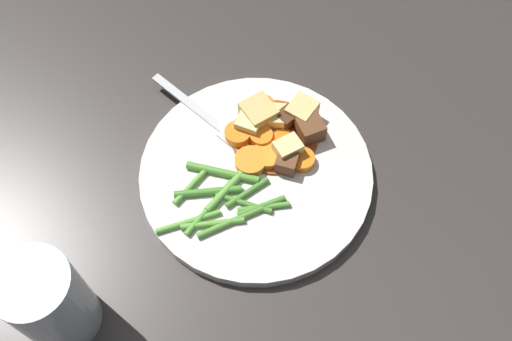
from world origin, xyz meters
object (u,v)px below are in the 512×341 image
object	(u,v)px
water_glass	(50,302)
dinner_plate	(256,174)
meat_chunk_0	(310,129)
carrot_slice_6	(238,134)
carrot_slice_4	(302,160)
meat_chunk_2	(287,162)
meat_chunk_1	(287,119)
carrot_slice_3	(268,155)
potato_chunk_4	(249,125)
carrot_slice_2	(282,143)
potato_chunk_0	(288,150)
carrot_slice_1	(263,107)
potato_chunk_2	(259,114)
potato_chunk_1	(271,116)
carrot_slice_0	(261,137)
potato_chunk_3	(302,112)
fork	(210,119)
carrot_slice_5	(251,161)

from	to	relation	value
water_glass	dinner_plate	bearing A→B (deg)	-31.62
meat_chunk_0	carrot_slice_6	bearing A→B (deg)	110.18
carrot_slice_4	meat_chunk_2	world-z (taller)	meat_chunk_2
meat_chunk_0	meat_chunk_1	size ratio (longest dim) A/B	1.25
carrot_slice_3	potato_chunk_4	world-z (taller)	potato_chunk_4
carrot_slice_2	potato_chunk_0	world-z (taller)	potato_chunk_0
dinner_plate	water_glass	distance (m)	0.25
meat_chunk_1	water_glass	size ratio (longest dim) A/B	0.20
carrot_slice_3	carrot_slice_4	bearing A→B (deg)	-80.80
carrot_slice_1	dinner_plate	bearing A→B (deg)	-167.47
potato_chunk_2	meat_chunk_2	world-z (taller)	potato_chunk_2
meat_chunk_0	meat_chunk_1	world-z (taller)	meat_chunk_0
potato_chunk_1	meat_chunk_0	size ratio (longest dim) A/B	0.98
carrot_slice_0	potato_chunk_1	bearing A→B (deg)	-5.13
carrot_slice_3	potato_chunk_0	bearing A→B (deg)	-65.60
carrot_slice_6	potato_chunk_1	bearing A→B (deg)	-41.17
meat_chunk_2	water_glass	bearing A→B (deg)	144.62
carrot_slice_1	potato_chunk_2	xyz separation A→B (m)	(-0.02, -0.00, 0.01)
carrot_slice_4	water_glass	xyz separation A→B (m)	(-0.24, 0.18, 0.04)
carrot_slice_0	potato_chunk_1	size ratio (longest dim) A/B	0.96
carrot_slice_4	potato_chunk_3	bearing A→B (deg)	16.52
potato_chunk_0	meat_chunk_0	bearing A→B (deg)	-26.01
potato_chunk_2	meat_chunk_1	bearing A→B (deg)	-79.83
carrot_slice_0	meat_chunk_2	distance (m)	0.04
potato_chunk_1	fork	distance (m)	0.07
potato_chunk_1	meat_chunk_1	world-z (taller)	meat_chunk_1
carrot_slice_1	meat_chunk_0	xyz separation A→B (m)	(-0.02, -0.06, 0.01)
carrot_slice_0	carrot_slice_5	distance (m)	0.03
carrot_slice_2	meat_chunk_2	xyz separation A→B (m)	(-0.03, -0.01, 0.01)
carrot_slice_0	potato_chunk_2	distance (m)	0.03
potato_chunk_1	meat_chunk_2	world-z (taller)	same
carrot_slice_5	potato_chunk_4	xyz separation A→B (m)	(0.04, 0.02, 0.01)
carrot_slice_5	carrot_slice_6	size ratio (longest dim) A/B	1.17
carrot_slice_5	meat_chunk_1	bearing A→B (deg)	-19.96
carrot_slice_5	meat_chunk_0	world-z (taller)	meat_chunk_0
dinner_plate	carrot_slice_2	xyz separation A→B (m)	(0.04, -0.02, 0.01)
dinner_plate	meat_chunk_0	world-z (taller)	meat_chunk_0
meat_chunk_2	fork	xyz separation A→B (m)	(0.03, 0.10, -0.01)
potato_chunk_1	water_glass	world-z (taller)	water_glass
water_glass	meat_chunk_1	bearing A→B (deg)	-27.23
carrot_slice_2	fork	bearing A→B (deg)	85.66
dinner_plate	carrot_slice_3	world-z (taller)	carrot_slice_3
carrot_slice_4	meat_chunk_0	world-z (taller)	meat_chunk_0
carrot_slice_1	meat_chunk_1	bearing A→B (deg)	-106.82
dinner_plate	fork	world-z (taller)	fork
potato_chunk_0	meat_chunk_2	distance (m)	0.01
carrot_slice_5	potato_chunk_0	xyz separation A→B (m)	(0.02, -0.04, 0.01)
potato_chunk_0	potato_chunk_3	bearing A→B (deg)	-1.20
carrot_slice_1	meat_chunk_1	xyz separation A→B (m)	(-0.01, -0.03, 0.00)
potato_chunk_2	water_glass	distance (m)	0.30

